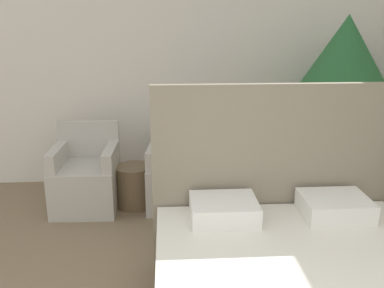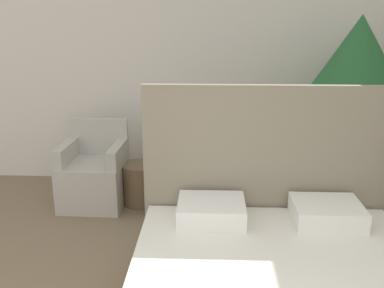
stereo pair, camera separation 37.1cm
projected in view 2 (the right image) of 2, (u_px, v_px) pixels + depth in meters
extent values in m
cube|color=silver|center=(184.00, 58.00, 4.84)|extent=(10.00, 0.06, 2.90)
cube|color=gray|center=(265.00, 182.00, 3.17)|extent=(1.80, 0.06, 1.45)
cube|color=white|center=(211.00, 210.00, 2.97)|extent=(0.46, 0.39, 0.14)
cube|color=white|center=(327.00, 213.00, 2.94)|extent=(0.46, 0.39, 0.14)
cube|color=#B7B2A8|center=(94.00, 183.00, 4.46)|extent=(0.65, 0.64, 0.47)
cube|color=#B7B2A8|center=(99.00, 136.00, 4.60)|extent=(0.63, 0.08, 0.39)
cube|color=#B7B2A8|center=(66.00, 153.00, 4.38)|extent=(0.12, 0.56, 0.19)
cube|color=#B7B2A8|center=(118.00, 154.00, 4.34)|extent=(0.12, 0.56, 0.19)
cube|color=#B7B2A8|center=(186.00, 185.00, 4.42)|extent=(0.70, 0.69, 0.47)
cube|color=#B7B2A8|center=(190.00, 137.00, 4.56)|extent=(0.64, 0.13, 0.39)
cube|color=#B7B2A8|center=(160.00, 153.00, 4.36)|extent=(0.16, 0.57, 0.19)
cube|color=#B7B2A8|center=(212.00, 156.00, 4.29)|extent=(0.16, 0.57, 0.19)
cylinder|color=#38281E|center=(344.00, 189.00, 4.44)|extent=(0.46, 0.46, 0.35)
cylinder|color=brown|center=(348.00, 146.00, 4.31)|extent=(0.06, 0.06, 0.59)
cone|color=#235B2D|center=(357.00, 67.00, 4.08)|extent=(1.20, 1.20, 0.98)
cylinder|color=brown|center=(141.00, 184.00, 4.49)|extent=(0.38, 0.38, 0.43)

